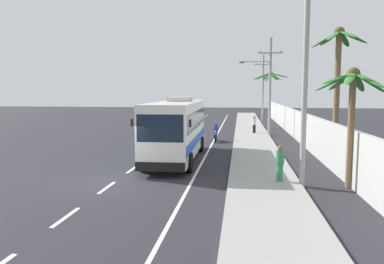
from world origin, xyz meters
The scene contains 14 objects.
ground_plane centered at (0.00, 0.00, 0.00)m, with size 160.00×160.00×0.00m, color #28282D.
sidewalk_kerb centered at (6.80, 10.00, 0.07)m, with size 3.20×90.00×0.14m, color #999993.
lane_markings centered at (2.17, 14.92, 0.00)m, with size 3.67×71.59×0.01m.
boundary_wall centered at (10.60, 14.00, 1.25)m, with size 0.24×60.00×2.49m, color #B2B2AD.
coach_bus_foreground centered at (1.89, 6.46, 1.97)m, with size 2.94×10.61×3.80m.
motorcycle_beside_bus centered at (3.72, 14.94, 0.64)m, with size 0.56×1.96×1.56m.
pedestrian_near_kerb centered at (7.50, 0.92, 0.99)m, with size 0.36×0.36×1.62m.
pedestrian_midwalk centered at (7.06, 20.64, 0.98)m, with size 0.36×0.36×1.62m.
utility_pole_nearest centered at (8.43, 0.68, 4.99)m, with size 2.08×0.24×9.56m.
utility_pole_mid centered at (8.23, 19.01, 4.80)m, with size 3.89×0.24×8.96m.
utility_pole_far centered at (8.78, 37.34, 4.80)m, with size 2.51×0.24×9.15m.
palm_nearest centered at (10.80, 5.01, 5.21)m, with size 2.90×2.89×7.53m.
palm_second centered at (10.35, 0.65, 3.89)m, with size 3.04×3.13×5.17m.
palm_third centered at (8.84, 25.92, 4.80)m, with size 3.83×3.60×6.34m.
Camera 1 is at (5.70, -16.00, 4.17)m, focal length 35.19 mm.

